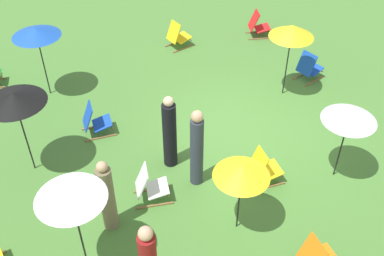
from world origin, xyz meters
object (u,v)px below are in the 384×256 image
deckchair_2 (150,186)px  deckchair_5 (95,121)px  deckchair_6 (178,36)px  person_3 (170,133)px  deckchair_9 (258,25)px  deckchair_4 (263,168)px  person_0 (107,197)px  deckchair_3 (309,68)px  person_2 (197,149)px  umbrella_3 (350,114)px  umbrella_4 (70,193)px  umbrella_0 (36,32)px  umbrella_1 (292,31)px  umbrella_5 (242,170)px  umbrella_2 (14,98)px

deckchair_2 → deckchair_5: same height
deckchair_2 → deckchair_5: 2.50m
deckchair_6 → person_3: (-4.69, 1.96, 0.48)m
deckchair_2 → deckchair_9: 7.42m
deckchair_9 → deckchair_2: bearing=149.4°
deckchair_4 → person_0: bearing=92.0°
deckchair_3 → person_3: bearing=93.7°
deckchair_2 → person_2: bearing=-73.6°
deckchair_6 → umbrella_3: umbrella_3 is taller
deckchair_4 → umbrella_4: 4.20m
deckchair_9 → umbrella_0: bearing=110.6°
umbrella_4 → umbrella_0: bearing=-2.2°
umbrella_0 → umbrella_1: 6.16m
deckchair_4 → umbrella_1: umbrella_1 is taller
umbrella_0 → person_2: bearing=-151.9°
deckchair_9 → umbrella_4: 9.39m
deckchair_6 → deckchair_2: bearing=140.7°
deckchair_5 → umbrella_4: bearing=168.0°
umbrella_3 → umbrella_5: 2.60m
deckchair_2 → umbrella_1: 5.13m
deckchair_3 → person_3: person_3 is taller
deckchair_5 → person_2: person_2 is taller
deckchair_3 → umbrella_4: size_ratio=0.43×
deckchair_6 → umbrella_3: (-6.35, -1.16, 1.28)m
person_3 → deckchair_6: bearing=-63.9°
person_0 → umbrella_4: bearing=98.3°
deckchair_2 → person_3: (0.83, -0.74, 0.48)m
umbrella_0 → deckchair_9: bearing=-84.0°
deckchair_5 → deckchair_9: (2.78, -5.80, 0.00)m
deckchair_2 → person_0: person_0 is taller
deckchair_2 → umbrella_3: 4.15m
deckchair_2 → person_0: 1.05m
umbrella_4 → umbrella_5: 2.86m
deckchair_3 → person_2: bearing=102.8°
deckchair_3 → umbrella_3: (-3.36, 1.52, 1.28)m
deckchair_2 → umbrella_4: 2.41m
deckchair_2 → person_0: (-0.35, 0.90, 0.41)m
umbrella_2 → umbrella_4: size_ratio=0.98×
umbrella_1 → umbrella_2: bearing=93.6°
deckchair_5 → person_0: 2.84m
deckchair_4 → deckchair_3: bearing=-42.6°
deckchair_3 → deckchair_5: size_ratio=1.04×
deckchair_6 → umbrella_4: size_ratio=0.42×
person_0 → person_2: size_ratio=0.89×
deckchair_2 → deckchair_6: 6.14m
deckchair_2 → deckchair_3: 5.94m
umbrella_1 → umbrella_4: (-3.28, 5.92, 0.07)m
deckchair_2 → deckchair_3: same height
deckchair_5 → deckchair_4: bearing=-131.3°
umbrella_2 → deckchair_4: bearing=-116.7°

